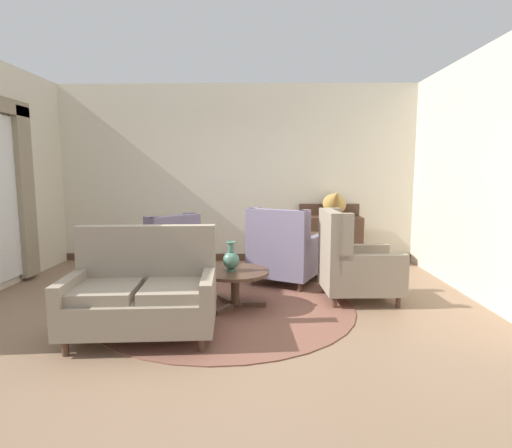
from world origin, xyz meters
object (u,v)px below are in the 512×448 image
(sideboard, at_px, (330,237))
(side_table, at_px, (314,252))
(armchair_far_left, at_px, (284,253))
(armchair_near_sideboard, at_px, (165,256))
(settee, at_px, (142,294))
(coffee_table, at_px, (235,278))
(porcelain_vase, at_px, (231,259))
(gramophone, at_px, (335,200))
(armchair_beside_settee, at_px, (352,264))

(sideboard, bearing_deg, side_table, -112.14)
(side_table, xyz_separation_m, sideboard, (0.40, 0.98, 0.06))
(armchair_far_left, distance_m, sideboard, 1.53)
(armchair_far_left, distance_m, side_table, 0.54)
(armchair_near_sideboard, relative_size, armchair_far_left, 0.97)
(settee, bearing_deg, coffee_table, 41.19)
(porcelain_vase, distance_m, sideboard, 2.73)
(side_table, distance_m, gramophone, 1.21)
(settee, bearing_deg, gramophone, 47.96)
(porcelain_vase, height_order, side_table, porcelain_vase)
(coffee_table, height_order, side_table, side_table)
(armchair_near_sideboard, xyz_separation_m, sideboard, (2.48, 1.39, 0.04))
(porcelain_vase, bearing_deg, settee, -133.74)
(armchair_beside_settee, relative_size, sideboard, 1.08)
(porcelain_vase, relative_size, settee, 0.24)
(porcelain_vase, height_order, armchair_far_left, armchair_far_left)
(settee, height_order, armchair_far_left, armchair_far_left)
(side_table, bearing_deg, armchair_far_left, -147.53)
(side_table, height_order, sideboard, sideboard)
(settee, xyz_separation_m, armchair_near_sideboard, (-0.19, 1.71, 0.01))
(settee, distance_m, gramophone, 3.87)
(armchair_near_sideboard, height_order, side_table, armchair_near_sideboard)
(armchair_far_left, height_order, side_table, armchair_far_left)
(coffee_table, bearing_deg, sideboard, 57.07)
(settee, height_order, sideboard, settee)
(coffee_table, distance_m, porcelain_vase, 0.23)
(side_table, bearing_deg, armchair_beside_settee, -70.95)
(armchair_far_left, bearing_deg, porcelain_vase, 83.14)
(armchair_beside_settee, distance_m, side_table, 1.04)
(side_table, bearing_deg, armchair_near_sideboard, -168.86)
(porcelain_vase, height_order, armchair_beside_settee, armchair_beside_settee)
(settee, relative_size, gramophone, 2.44)
(coffee_table, xyz_separation_m, gramophone, (1.52, 2.17, 0.75))
(armchair_far_left, bearing_deg, coffee_table, 84.51)
(settee, bearing_deg, armchair_far_left, 47.79)
(settee, height_order, armchair_near_sideboard, settee)
(coffee_table, relative_size, armchair_near_sideboard, 0.72)
(coffee_table, distance_m, armchair_near_sideboard, 1.34)
(armchair_beside_settee, xyz_separation_m, sideboard, (0.06, 1.96, 0.01))
(coffee_table, distance_m, side_table, 1.67)
(coffee_table, distance_m, settee, 1.18)
(coffee_table, distance_m, sideboard, 2.70)
(settee, bearing_deg, side_table, 44.17)
(sideboard, bearing_deg, armchair_near_sideboard, -150.80)
(coffee_table, height_order, armchair_beside_settee, armchair_beside_settee)
(porcelain_vase, distance_m, settee, 1.15)
(settee, height_order, side_table, settee)
(coffee_table, relative_size, settee, 0.56)
(coffee_table, distance_m, armchair_beside_settee, 1.45)
(armchair_near_sideboard, bearing_deg, porcelain_vase, 90.10)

